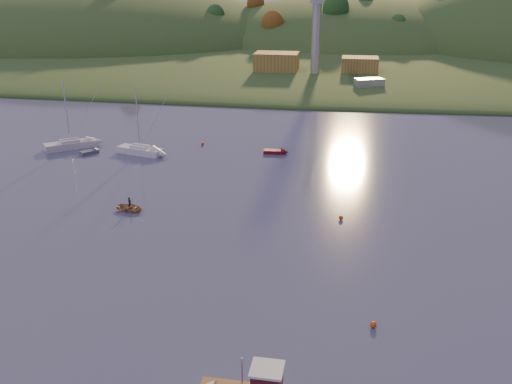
# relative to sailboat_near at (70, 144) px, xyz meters

# --- Properties ---
(far_shore) EXTENTS (620.00, 220.00, 1.50)m
(far_shore) POSITION_rel_sailboat_near_xyz_m (32.53, 172.59, -0.71)
(far_shore) COLOR #2D5020
(far_shore) RESTS_ON ground
(shore_slope) EXTENTS (640.00, 150.00, 7.00)m
(shore_slope) POSITION_rel_sailboat_near_xyz_m (32.53, 107.59, -0.71)
(shore_slope) COLOR #2D5020
(shore_slope) RESTS_ON ground
(hill_left) EXTENTS (170.00, 140.00, 44.00)m
(hill_left) POSITION_rel_sailboat_near_xyz_m (-57.47, 142.59, -0.71)
(hill_left) COLOR #2D5020
(hill_left) RESTS_ON ground
(hill_center) EXTENTS (140.00, 120.00, 36.00)m
(hill_center) POSITION_rel_sailboat_near_xyz_m (42.53, 152.59, -0.71)
(hill_center) COLOR #2D5020
(hill_center) RESTS_ON ground
(hillside_trees) EXTENTS (280.00, 50.00, 32.00)m
(hillside_trees) POSITION_rel_sailboat_near_xyz_m (32.53, 127.59, -0.71)
(hillside_trees) COLOR #19471B
(hillside_trees) RESTS_ON ground
(wharf) EXTENTS (42.00, 16.00, 2.40)m
(wharf) POSITION_rel_sailboat_near_xyz_m (37.53, 64.59, 0.49)
(wharf) COLOR slate
(wharf) RESTS_ON ground
(shed_west) EXTENTS (11.00, 8.00, 4.80)m
(shed_west) POSITION_rel_sailboat_near_xyz_m (24.53, 65.59, 4.09)
(shed_west) COLOR olive
(shed_west) RESTS_ON wharf
(shed_east) EXTENTS (9.00, 7.00, 4.00)m
(shed_east) POSITION_rel_sailboat_near_xyz_m (45.53, 66.59, 3.69)
(shed_east) COLOR olive
(shed_east) RESTS_ON wharf
(dock_crane) EXTENTS (3.20, 28.00, 20.30)m
(dock_crane) POSITION_rel_sailboat_near_xyz_m (34.53, 60.98, 16.46)
(dock_crane) COLOR #B7B7BC
(dock_crane) RESTS_ON wharf
(sailboat_near) EXTENTS (7.64, 6.60, 10.85)m
(sailboat_near) POSITION_rel_sailboat_near_xyz_m (0.00, 0.00, 0.00)
(sailboat_near) COLOR silver
(sailboat_near) RESTS_ON ground
(sailboat_far) EXTENTS (7.64, 4.09, 10.16)m
(sailboat_far) POSITION_rel_sailboat_near_xyz_m (11.88, -1.07, -0.03)
(sailboat_far) COLOR white
(sailboat_far) RESTS_ON ground
(canoe) EXTENTS (3.83, 3.11, 0.70)m
(canoe) POSITION_rel_sailboat_near_xyz_m (18.50, -22.77, -0.36)
(canoe) COLOR #A07C58
(canoe) RESTS_ON ground
(paddler) EXTENTS (0.44, 0.58, 1.41)m
(paddler) POSITION_rel_sailboat_near_xyz_m (18.50, -22.77, -0.01)
(paddler) COLOR black
(paddler) RESTS_ON ground
(red_tender) EXTENTS (3.86, 1.48, 1.29)m
(red_tender) POSITION_rel_sailboat_near_xyz_m (32.91, 2.50, -0.44)
(red_tender) COLOR #5F0D12
(red_tender) RESTS_ON ground
(grey_dinghy) EXTENTS (2.94, 3.17, 1.18)m
(grey_dinghy) POSITION_rel_sailboat_near_xyz_m (4.49, -1.69, -0.47)
(grey_dinghy) COLOR #4F5C68
(grey_dinghy) RESTS_ON ground
(work_vessel) EXTENTS (15.67, 10.60, 3.80)m
(work_vessel) POSITION_rel_sailboat_near_xyz_m (47.53, 50.59, 0.64)
(work_vessel) COLOR slate
(work_vessel) RESTS_ON ground
(buoy_0) EXTENTS (0.50, 0.50, 0.50)m
(buoy_0) POSITION_rel_sailboat_near_xyz_m (45.76, -42.21, -0.46)
(buoy_0) COLOR #E3430B
(buoy_0) RESTS_ON ground
(buoy_1) EXTENTS (0.50, 0.50, 0.50)m
(buoy_1) POSITION_rel_sailboat_near_xyz_m (42.85, -21.55, -0.46)
(buoy_1) COLOR #E3430B
(buoy_1) RESTS_ON ground
(buoy_2) EXTENTS (0.50, 0.50, 0.50)m
(buoy_2) POSITION_rel_sailboat_near_xyz_m (20.15, 5.16, -0.46)
(buoy_2) COLOR #E3430B
(buoy_2) RESTS_ON ground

